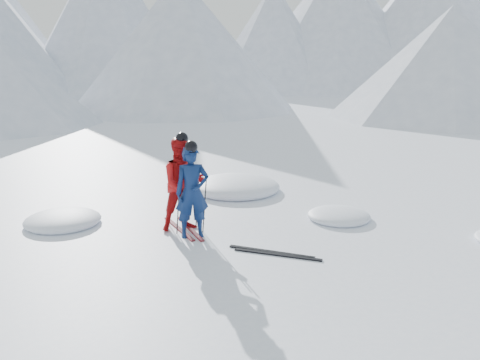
{
  "coord_description": "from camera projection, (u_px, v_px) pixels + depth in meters",
  "views": [
    {
      "loc": [
        -2.18,
        -9.94,
        3.68
      ],
      "look_at": [
        -1.53,
        0.5,
        1.1
      ],
      "focal_mm": 38.0,
      "sensor_mm": 36.0,
      "label": 1
    }
  ],
  "objects": [
    {
      "name": "skier_blue",
      "position": [
        192.0,
        192.0,
        10.37
      ],
      "size": [
        0.77,
        0.57,
        1.91
      ],
      "primitive_type": "imported",
      "rotation": [
        0.0,
        0.0,
        0.18
      ],
      "color": "#0D214F",
      "rests_on": "ground"
    },
    {
      "name": "ski_loose_b",
      "position": [
        277.0,
        255.0,
        9.58
      ],
      "size": [
        1.6,
        0.74,
        0.03
      ],
      "primitive_type": "cube",
      "rotation": [
        0.0,
        0.0,
        1.17
      ],
      "color": "black",
      "rests_on": "ground"
    },
    {
      "name": "ski_loose_a",
      "position": [
        271.0,
        252.0,
        9.72
      ],
      "size": [
        1.58,
        0.79,
        0.03
      ],
      "primitive_type": "cube",
      "rotation": [
        0.0,
        0.0,
        1.14
      ],
      "color": "black",
      "rests_on": "ground"
    },
    {
      "name": "snow_lumps",
      "position": [
        239.0,
        203.0,
        12.96
      ],
      "size": [
        10.83,
        6.33,
        0.54
      ],
      "color": "white",
      "rests_on": "ground"
    },
    {
      "name": "skier_red",
      "position": [
        183.0,
        184.0,
        10.79
      ],
      "size": [
        1.19,
        1.07,
        2.01
      ],
      "primitive_type": "imported",
      "rotation": [
        0.0,
        0.0,
        0.37
      ],
      "color": "#B10E0F",
      "rests_on": "ground"
    },
    {
      "name": "mountain_range",
      "position": [
        299.0,
        19.0,
        43.6
      ],
      "size": [
        106.15,
        62.94,
        15.53
      ],
      "color": "#B2BCD1",
      "rests_on": "ground"
    },
    {
      "name": "ground",
      "position": [
        314.0,
        235.0,
        10.64
      ],
      "size": [
        160.0,
        160.0,
        0.0
      ],
      "primitive_type": "plane",
      "color": "white",
      "rests_on": "ground"
    },
    {
      "name": "ski_worn_right",
      "position": [
        190.0,
        228.0,
        11.04
      ],
      "size": [
        0.65,
        1.63,
        0.03
      ],
      "primitive_type": "cube",
      "rotation": [
        0.0,
        0.0,
        0.34
      ],
      "color": "black",
      "rests_on": "ground"
    },
    {
      "name": "ski_worn_left",
      "position": [
        179.0,
        229.0,
        11.02
      ],
      "size": [
        0.76,
        1.6,
        0.03
      ],
      "primitive_type": "cube",
      "rotation": [
        0.0,
        0.0,
        0.41
      ],
      "color": "black",
      "rests_on": "ground"
    },
    {
      "name": "pole_red_left",
      "position": [
        170.0,
        196.0,
        11.1
      ],
      "size": [
        0.13,
        0.1,
        1.34
      ],
      "primitive_type": "cylinder",
      "rotation": [
        0.06,
        0.08,
        0.0
      ],
      "color": "black",
      "rests_on": "ground"
    },
    {
      "name": "pole_red_right",
      "position": [
        198.0,
        197.0,
        11.04
      ],
      "size": [
        0.13,
        0.09,
        1.34
      ],
      "primitive_type": "cylinder",
      "rotation": [
        -0.05,
        0.08,
        0.0
      ],
      "color": "black",
      "rests_on": "ground"
    },
    {
      "name": "pole_blue_left",
      "position": [
        178.0,
        205.0,
        10.58
      ],
      "size": [
        0.13,
        0.09,
        1.27
      ],
      "primitive_type": "cylinder",
      "rotation": [
        0.05,
        0.08,
        0.0
      ],
      "color": "black",
      "rests_on": "ground"
    },
    {
      "name": "pole_blue_right",
      "position": [
        205.0,
        203.0,
        10.71
      ],
      "size": [
        0.13,
        0.08,
        1.27
      ],
      "primitive_type": "cylinder",
      "rotation": [
        -0.04,
        0.08,
        0.0
      ],
      "color": "black",
      "rests_on": "ground"
    }
  ]
}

